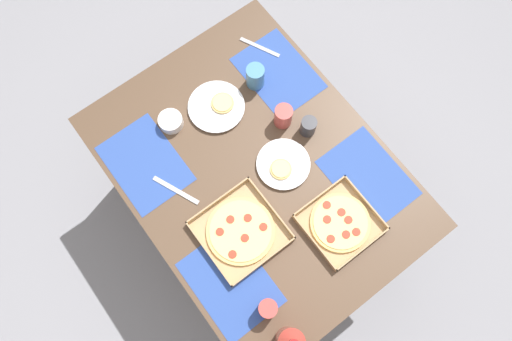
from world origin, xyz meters
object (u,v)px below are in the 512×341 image
plate_far_left (217,107)px  cup_clear_left (268,309)px  cup_red (255,76)px  cup_clear_right (308,126)px  condiment_bowl (171,121)px  plate_middle (283,165)px  pizza_box_corner_left (340,223)px  cup_spare (283,116)px  pizza_box_edge_far (241,231)px  soda_bottle (290,341)px

plate_far_left → cup_clear_left: (-0.77, 0.32, 0.04)m
plate_far_left → cup_red: size_ratio=2.19×
cup_clear_right → condiment_bowl: (0.36, 0.43, -0.02)m
plate_middle → cup_clear_right: (0.06, -0.17, 0.03)m
pizza_box_corner_left → cup_spare: cup_spare is taller
pizza_box_edge_far → cup_clear_right: cup_clear_right is taller
cup_clear_left → pizza_box_edge_far: bearing=-17.5°
pizza_box_corner_left → cup_clear_right: bearing=-20.7°
pizza_box_corner_left → pizza_box_edge_far: same height
soda_bottle → cup_clear_right: 0.82m
plate_middle → pizza_box_edge_far: bearing=110.9°
plate_middle → cup_spare: size_ratio=2.13×
cup_clear_left → condiment_bowl: bearing=-9.0°
pizza_box_edge_far → cup_red: cup_red is taller
plate_far_left → plate_middle: bearing=-170.4°
cup_clear_left → plate_middle: bearing=-43.8°
cup_red → cup_spare: size_ratio=1.06×
plate_far_left → cup_spare: 0.28m
cup_clear_right → condiment_bowl: cup_clear_right is taller
pizza_box_corner_left → cup_red: cup_red is taller
pizza_box_corner_left → pizza_box_edge_far: (0.21, 0.33, -0.00)m
cup_clear_right → plate_middle: bearing=109.0°
cup_spare → cup_clear_left: 0.75m
pizza_box_edge_far → cup_red: 0.64m
plate_middle → cup_spare: (0.15, -0.12, 0.04)m
cup_spare → cup_clear_left: (-0.56, 0.50, -0.00)m
soda_bottle → cup_red: soda_bottle is taller
cup_clear_right → condiment_bowl: bearing=49.9°
soda_bottle → condiment_bowl: (0.95, -0.14, -0.11)m
soda_bottle → pizza_box_edge_far: bearing=-13.2°
plate_far_left → condiment_bowl: bearing=74.3°
cup_spare → cup_red: bearing=-4.5°
cup_red → plate_middle: bearing=159.6°
soda_bottle → cup_red: (0.89, -0.53, -0.08)m
plate_middle → cup_clear_left: bearing=136.2°
pizza_box_corner_left → plate_middle: 0.32m
soda_bottle → condiment_bowl: size_ratio=3.24×
soda_bottle → cup_spare: size_ratio=3.18×
plate_far_left → cup_spare: size_ratio=2.34×
cup_red → cup_clear_left: (-0.77, 0.52, -0.00)m
pizza_box_edge_far → cup_clear_left: bearing=162.5°
plate_middle → soda_bottle: (-0.53, 0.39, 0.12)m
soda_bottle → cup_clear_right: size_ratio=3.74×
plate_middle → cup_clear_left: (-0.40, 0.39, 0.04)m
cup_clear_left → cup_red: bearing=-34.2°
pizza_box_corner_left → plate_far_left: (0.68, 0.09, -0.00)m
pizza_box_edge_far → cup_clear_left: 0.31m
pizza_box_corner_left → pizza_box_edge_far: bearing=57.8°
cup_red → cup_spare: (-0.21, 0.02, -0.00)m
cup_spare → condiment_bowl: 0.46m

